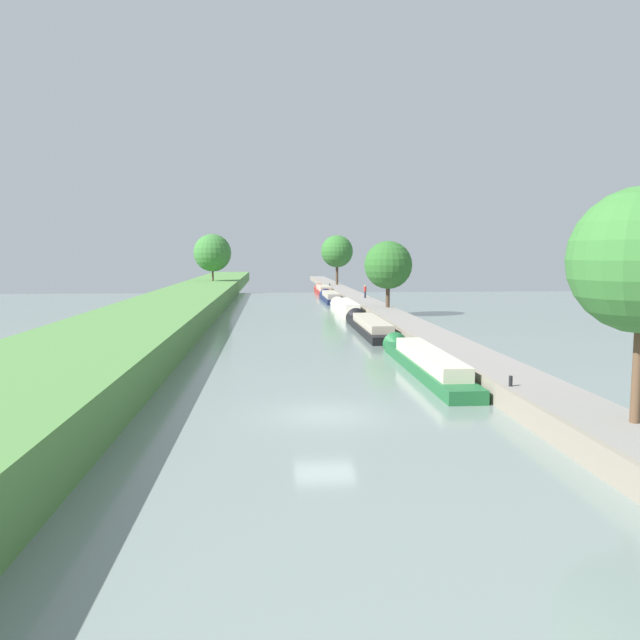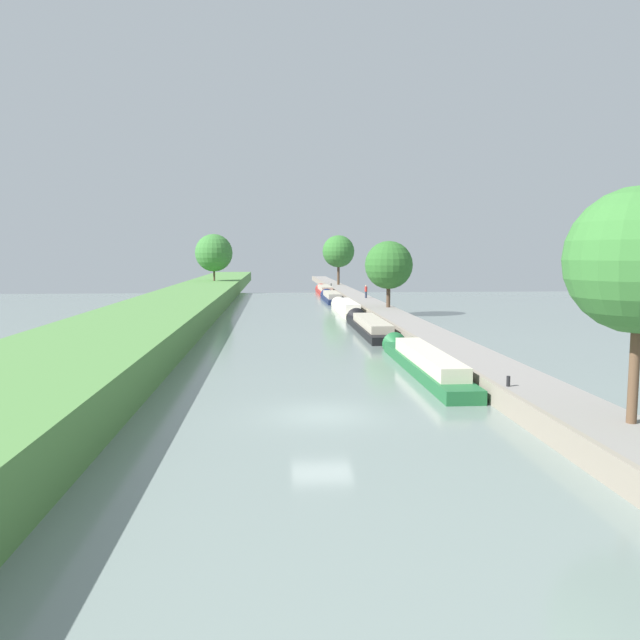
{
  "view_description": "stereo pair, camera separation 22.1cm",
  "coord_description": "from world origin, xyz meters",
  "px_view_note": "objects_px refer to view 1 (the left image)",
  "views": [
    {
      "loc": [
        -2.12,
        -24.72,
        6.59
      ],
      "look_at": [
        1.91,
        27.04,
        1.0
      ],
      "focal_mm": 34.64,
      "sensor_mm": 36.0,
      "label": 1
    },
    {
      "loc": [
        -1.9,
        -24.74,
        6.59
      ],
      "look_at": [
        1.91,
        27.04,
        1.0
      ],
      "focal_mm": 34.64,
      "sensor_mm": 36.0,
      "label": 2
    }
  ],
  "objects_px": {
    "narrowboat_black": "(369,325)",
    "person_walking": "(365,291)",
    "narrowboat_green": "(424,361)",
    "mooring_bollard_far": "(330,285)",
    "mooring_bollard_near": "(511,381)",
    "narrowboat_navy": "(330,297)",
    "narrowboat_red": "(323,290)",
    "narrowboat_cream": "(345,307)"
  },
  "relations": [
    {
      "from": "person_walking",
      "to": "mooring_bollard_far",
      "type": "xyz_separation_m",
      "value": [
        -1.74,
        29.92,
        -0.65
      ]
    },
    {
      "from": "narrowboat_cream",
      "to": "mooring_bollard_near",
      "type": "relative_size",
      "value": 36.58
    },
    {
      "from": "narrowboat_green",
      "to": "narrowboat_navy",
      "type": "xyz_separation_m",
      "value": [
        -0.38,
        52.29,
        -0.03
      ]
    },
    {
      "from": "mooring_bollard_near",
      "to": "narrowboat_red",
      "type": "bearing_deg",
      "value": 91.34
    },
    {
      "from": "narrowboat_navy",
      "to": "narrowboat_green",
      "type": "bearing_deg",
      "value": -89.59
    },
    {
      "from": "person_walking",
      "to": "mooring_bollard_far",
      "type": "bearing_deg",
      "value": 93.32
    },
    {
      "from": "narrowboat_navy",
      "to": "mooring_bollard_far",
      "type": "xyz_separation_m",
      "value": [
        2.02,
        22.01,
        0.64
      ]
    },
    {
      "from": "narrowboat_cream",
      "to": "mooring_bollard_near",
      "type": "bearing_deg",
      "value": -87.47
    },
    {
      "from": "narrowboat_black",
      "to": "narrowboat_cream",
      "type": "relative_size",
      "value": 1.0
    },
    {
      "from": "narrowboat_green",
      "to": "person_walking",
      "type": "relative_size",
      "value": 9.81
    },
    {
      "from": "narrowboat_black",
      "to": "narrowboat_red",
      "type": "bearing_deg",
      "value": 89.81
    },
    {
      "from": "narrowboat_black",
      "to": "person_walking",
      "type": "bearing_deg",
      "value": 82.05
    },
    {
      "from": "narrowboat_black",
      "to": "person_walking",
      "type": "xyz_separation_m",
      "value": [
        3.68,
        26.36,
        1.32
      ]
    },
    {
      "from": "narrowboat_green",
      "to": "person_walking",
      "type": "height_order",
      "value": "person_walking"
    },
    {
      "from": "person_walking",
      "to": "mooring_bollard_far",
      "type": "distance_m",
      "value": 29.98
    },
    {
      "from": "narrowboat_navy",
      "to": "narrowboat_red",
      "type": "height_order",
      "value": "narrowboat_red"
    },
    {
      "from": "narrowboat_green",
      "to": "narrowboat_cream",
      "type": "distance_m",
      "value": 35.11
    },
    {
      "from": "mooring_bollard_far",
      "to": "narrowboat_red",
      "type": "bearing_deg",
      "value": -104.04
    },
    {
      "from": "narrowboat_green",
      "to": "mooring_bollard_far",
      "type": "xyz_separation_m",
      "value": [
        1.65,
        74.3,
        0.61
      ]
    },
    {
      "from": "narrowboat_cream",
      "to": "narrowboat_navy",
      "type": "relative_size",
      "value": 1.12
    },
    {
      "from": "mooring_bollard_near",
      "to": "narrowboat_green",
      "type": "bearing_deg",
      "value": 100.88
    },
    {
      "from": "narrowboat_red",
      "to": "narrowboat_navy",
      "type": "bearing_deg",
      "value": -90.95
    },
    {
      "from": "person_walking",
      "to": "mooring_bollard_near",
      "type": "bearing_deg",
      "value": -91.88
    },
    {
      "from": "narrowboat_red",
      "to": "narrowboat_cream",
      "type": "bearing_deg",
      "value": -90.27
    },
    {
      "from": "narrowboat_green",
      "to": "person_walking",
      "type": "distance_m",
      "value": 44.52
    },
    {
      "from": "mooring_bollard_near",
      "to": "narrowboat_navy",
      "type": "bearing_deg",
      "value": 91.91
    },
    {
      "from": "narrowboat_navy",
      "to": "person_walking",
      "type": "xyz_separation_m",
      "value": [
        3.76,
        -7.91,
        1.29
      ]
    },
    {
      "from": "narrowboat_black",
      "to": "narrowboat_navy",
      "type": "height_order",
      "value": "narrowboat_navy"
    },
    {
      "from": "narrowboat_navy",
      "to": "mooring_bollard_far",
      "type": "distance_m",
      "value": 22.11
    },
    {
      "from": "person_walking",
      "to": "narrowboat_navy",
      "type": "bearing_deg",
      "value": 115.43
    },
    {
      "from": "narrowboat_red",
      "to": "mooring_bollard_far",
      "type": "xyz_separation_m",
      "value": [
        1.78,
        7.11,
        0.59
      ]
    },
    {
      "from": "mooring_bollard_near",
      "to": "mooring_bollard_far",
      "type": "bearing_deg",
      "value": 90.0
    },
    {
      "from": "narrowboat_green",
      "to": "narrowboat_red",
      "type": "bearing_deg",
      "value": 90.11
    },
    {
      "from": "person_walking",
      "to": "narrowboat_green",
      "type": "bearing_deg",
      "value": -94.36
    },
    {
      "from": "narrowboat_cream",
      "to": "mooring_bollard_near",
      "type": "distance_m",
      "value": 43.73
    },
    {
      "from": "person_walking",
      "to": "mooring_bollard_near",
      "type": "relative_size",
      "value": 3.69
    },
    {
      "from": "mooring_bollard_far",
      "to": "narrowboat_green",
      "type": "bearing_deg",
      "value": -91.27
    },
    {
      "from": "narrowboat_red",
      "to": "mooring_bollard_near",
      "type": "relative_size",
      "value": 34.06
    },
    {
      "from": "narrowboat_black",
      "to": "narrowboat_cream",
      "type": "height_order",
      "value": "narrowboat_cream"
    },
    {
      "from": "mooring_bollard_far",
      "to": "person_walking",
      "type": "bearing_deg",
      "value": -86.68
    },
    {
      "from": "narrowboat_cream",
      "to": "narrowboat_navy",
      "type": "height_order",
      "value": "narrowboat_cream"
    },
    {
      "from": "narrowboat_navy",
      "to": "narrowboat_red",
      "type": "distance_m",
      "value": 14.9
    }
  ]
}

